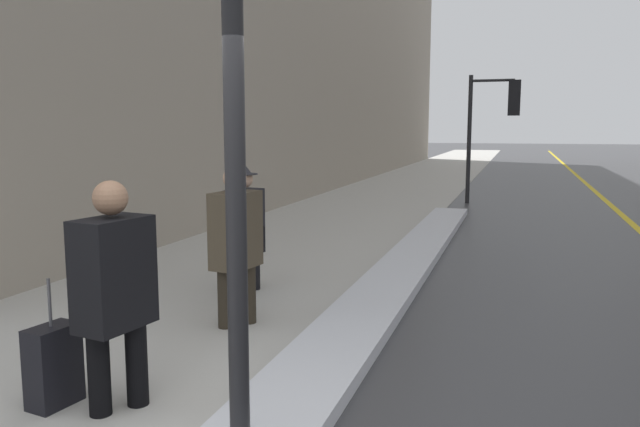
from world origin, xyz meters
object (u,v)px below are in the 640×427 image
(pedestrian_in_fedora, at_px, (245,222))
(pedestrian_in_glasses, at_px, (114,286))
(traffic_light_near, at_px, (498,111))
(rolling_suitcase, at_px, (54,366))
(pedestrian_with_shoulder_bag, at_px, (237,239))

(pedestrian_in_fedora, bearing_deg, pedestrian_in_glasses, 17.98)
(pedestrian_in_fedora, bearing_deg, traffic_light_near, 175.01)
(rolling_suitcase, bearing_deg, pedestrian_with_shoulder_bag, 176.68)
(traffic_light_near, relative_size, pedestrian_in_fedora, 2.12)
(rolling_suitcase, bearing_deg, pedestrian_in_fedora, -170.54)
(pedestrian_in_glasses, bearing_deg, rolling_suitcase, -71.48)
(pedestrian_with_shoulder_bag, bearing_deg, pedestrian_in_fedora, -149.61)
(traffic_light_near, distance_m, pedestrian_in_fedora, 10.58)
(traffic_light_near, xyz_separation_m, rolling_suitcase, (-2.53, -13.49, -2.11))
(traffic_light_near, relative_size, pedestrian_in_glasses, 2.04)
(traffic_light_near, height_order, pedestrian_in_fedora, traffic_light_near)
(pedestrian_in_glasses, relative_size, pedestrian_in_fedora, 1.04)
(pedestrian_in_fedora, bearing_deg, pedestrian_with_shoulder_bag, 30.39)
(pedestrian_in_fedora, xyz_separation_m, rolling_suitcase, (0.02, -3.34, -0.56))
(pedestrian_in_glasses, distance_m, pedestrian_in_fedora, 3.30)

